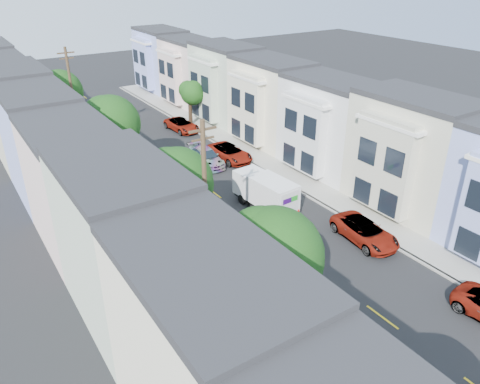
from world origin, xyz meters
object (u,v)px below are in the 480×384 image
object	(u,v)px
tree_e	(60,92)
parked_right_c	(230,153)
utility_pole_far	(73,100)
parked_right_b	(365,232)
parked_left_c	(234,270)
tree_far_r	(192,94)
parked_left_d	(159,199)
tree_d	(110,125)
parked_left_b	(337,365)
utility_pole_near	(206,206)
lead_sedan	(206,157)
tree_c	(176,184)
tree_b	(272,257)
parked_right_d	(182,125)
fedex_truck	(266,191)

from	to	relation	value
tree_e	parked_right_c	distance (m)	19.97
utility_pole_far	parked_right_b	world-z (taller)	utility_pole_far
tree_e	parked_right_b	xyz separation A→B (m)	(11.20, -33.38, -4.01)
parked_left_c	tree_far_r	bearing A→B (deg)	61.33
tree_far_r	parked_left_d	xyz separation A→B (m)	(-11.79, -16.40, -3.00)
tree_d	parked_right_b	world-z (taller)	tree_d
utility_pole_far	parked_left_b	xyz separation A→B (m)	(1.40, -35.51, -4.49)
tree_e	utility_pole_near	size ratio (longest dim) A/B	0.71
tree_d	tree_far_r	world-z (taller)	tree_d
utility_pole_far	lead_sedan	size ratio (longest dim) A/B	2.00
lead_sedan	parked_right_c	size ratio (longest dim) A/B	0.96
tree_c	tree_b	bearing A→B (deg)	-90.00
tree_far_r	parked_left_d	distance (m)	20.42
parked_left_b	tree_far_r	bearing A→B (deg)	66.28
utility_pole_near	parked_left_b	bearing A→B (deg)	-81.63
tree_e	parked_left_b	size ratio (longest dim) A/B	1.73
parked_left_b	parked_right_d	bearing A→B (deg)	68.74
utility_pole_near	utility_pole_far	distance (m)	26.00
parked_right_d	tree_b	bearing A→B (deg)	-113.90
tree_e	tree_far_r	size ratio (longest dim) A/B	1.37
lead_sedan	parked_left_c	xyz separation A→B (m)	(-7.34, -16.35, -0.10)
lead_sedan	parked_right_d	world-z (taller)	lead_sedan
parked_right_d	parked_right_b	bearing A→B (deg)	-94.37
tree_b	tree_far_r	world-z (taller)	tree_b
parked_left_b	parked_right_b	bearing A→B (deg)	31.87
tree_c	parked_left_c	size ratio (longest dim) A/B	1.69
utility_pole_far	parked_right_c	xyz separation A→B (m)	(11.20, -10.67, -4.43)
parked_left_b	tree_e	bearing A→B (deg)	86.36
lead_sedan	parked_right_d	bearing A→B (deg)	81.35
fedex_truck	parked_right_c	xyz separation A→B (m)	(2.93, 9.83, -0.78)
parked_left_c	utility_pole_far	bearing A→B (deg)	87.73
parked_left_b	parked_right_d	xyz separation A→B (m)	(9.80, 34.97, 0.02)
tree_e	parked_right_d	bearing A→B (deg)	-27.87
tree_c	tree_d	distance (m)	11.77
tree_far_r	tree_e	bearing A→B (deg)	159.77
tree_d	parked_right_b	size ratio (longest dim) A/B	1.53
tree_e	tree_c	bearing A→B (deg)	-90.00
tree_c	tree_e	xyz separation A→B (m)	(0.00, 27.72, -0.33)
utility_pole_near	parked_right_b	xyz separation A→B (m)	(11.20, -2.00, -4.43)
utility_pole_near	parked_right_c	size ratio (longest dim) A/B	1.92
lead_sedan	fedex_truck	bearing A→B (deg)	-87.28
tree_d	utility_pole_far	xyz separation A→B (m)	(0.00, 10.57, -0.41)
tree_e	utility_pole_far	size ratio (longest dim) A/B	0.71
tree_b	tree_c	world-z (taller)	tree_b
utility_pole_near	lead_sedan	size ratio (longest dim) A/B	2.00
utility_pole_near	parked_right_b	world-z (taller)	utility_pole_near
tree_d	parked_right_d	size ratio (longest dim) A/B	1.62
tree_e	parked_right_b	world-z (taller)	tree_e
tree_c	utility_pole_far	distance (m)	22.34
tree_e	parked_left_d	bearing A→B (deg)	-86.23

